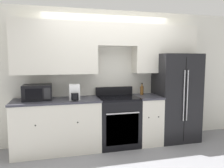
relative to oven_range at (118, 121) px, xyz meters
name	(u,v)px	position (x,y,z in m)	size (l,w,h in m)	color
ground_plane	(116,152)	(-0.12, -0.31, -0.47)	(12.00, 12.00, 0.00)	gray
wall_back	(108,64)	(-0.12, 0.27, 1.08)	(8.00, 0.39, 2.60)	silver
lower_cabinets_left	(57,125)	(-1.13, 0.00, 0.00)	(1.52, 0.64, 0.93)	silver
lower_cabinets_right	(147,119)	(0.60, 0.00, 0.00)	(0.46, 0.64, 0.93)	silver
oven_range	(118,121)	(0.00, 0.00, 0.00)	(0.75, 0.65, 1.09)	black
refrigerator	(174,97)	(1.23, 0.07, 0.40)	(0.83, 0.79, 1.75)	black
microwave	(37,92)	(-1.45, 0.07, 0.60)	(0.48, 0.39, 0.27)	black
bottle	(142,90)	(0.55, 0.16, 0.55)	(0.07, 0.07, 0.23)	brown
electric_kettle	(74,93)	(-0.82, -0.09, 0.59)	(0.18, 0.28, 0.27)	white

